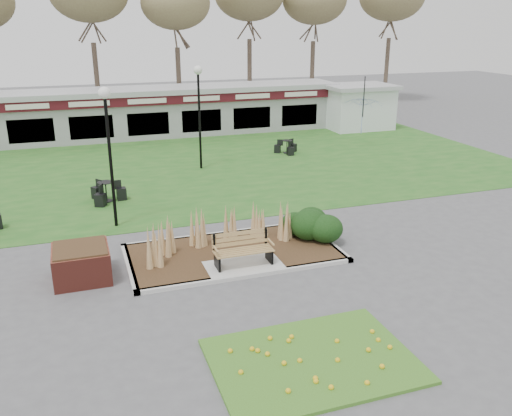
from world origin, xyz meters
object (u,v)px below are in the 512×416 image
object	(u,v)px
service_hut	(358,106)
food_pavilion	(144,112)
park_bench	(243,249)
patio_umbrella	(363,116)
bistro_set_a	(106,195)
lamp_post_near_left	(107,127)
bistro_set_c	(287,149)
lamp_post_mid_right	(199,95)
brick_planter	(82,263)

from	to	relation	value
service_hut	food_pavilion	bearing A→B (deg)	171.73
park_bench	patio_umbrella	bearing A→B (deg)	49.21
bistro_set_a	lamp_post_near_left	bearing A→B (deg)	-87.92
bistro_set_a	bistro_set_c	distance (m)	11.06
lamp_post_mid_right	food_pavilion	bearing A→B (deg)	99.46
park_bench	service_hut	bearing A→B (deg)	52.75
bistro_set_c	bistro_set_a	bearing A→B (deg)	-151.77
lamp_post_near_left	bistro_set_a	xyz separation A→B (m)	(-0.10, 2.84, -3.19)
brick_planter	bistro_set_c	bearing A→B (deg)	47.57
park_bench	lamp_post_mid_right	bearing A→B (deg)	82.67
food_pavilion	service_hut	size ratio (longest dim) A/B	5.59
brick_planter	patio_umbrella	distance (m)	19.57
brick_planter	patio_umbrella	world-z (taller)	patio_umbrella
food_pavilion	bistro_set_a	world-z (taller)	food_pavilion
service_hut	lamp_post_near_left	xyz separation A→B (m)	(-16.65, -13.16, 2.03)
food_pavilion	patio_umbrella	size ratio (longest dim) A/B	8.84
brick_planter	lamp_post_mid_right	size ratio (longest dim) A/B	0.31
brick_planter	service_hut	xyz separation A→B (m)	(17.90, 17.00, 0.97)
service_hut	patio_umbrella	distance (m)	5.60
brick_planter	bistro_set_c	distance (m)	16.14
park_bench	food_pavilion	size ratio (longest dim) A/B	0.07
brick_planter	bistro_set_c	xyz separation A→B (m)	(10.89, 11.91, -0.22)
park_bench	brick_planter	world-z (taller)	park_bench
park_bench	bistro_set_c	size ratio (longest dim) A/B	1.29
park_bench	service_hut	size ratio (longest dim) A/B	0.39
service_hut	lamp_post_mid_right	size ratio (longest dim) A/B	0.91
lamp_post_mid_right	bistro_set_a	world-z (taller)	lamp_post_mid_right
service_hut	lamp_post_near_left	world-z (taller)	lamp_post_near_left
service_hut	bistro_set_a	world-z (taller)	service_hut
food_pavilion	bistro_set_a	size ratio (longest dim) A/B	16.47
brick_planter	park_bench	bearing A→B (deg)	-9.69
park_bench	lamp_post_mid_right	xyz separation A→B (m)	(1.43, 11.13, 2.92)
park_bench	service_hut	xyz separation A→B (m)	(13.50, 17.75, 0.86)
service_hut	bistro_set_c	bearing A→B (deg)	-144.04
lamp_post_near_left	patio_umbrella	bearing A→B (deg)	29.96
park_bench	bistro_set_a	distance (m)	8.12
brick_planter	bistro_set_a	size ratio (longest dim) A/B	1.00
service_hut	bistro_set_c	size ratio (longest dim) A/B	3.35
bistro_set_c	patio_umbrella	xyz separation A→B (m)	(4.51, 0.09, 1.51)
lamp_post_near_left	lamp_post_mid_right	xyz separation A→B (m)	(4.58, 6.54, 0.03)
brick_planter	food_pavilion	xyz separation A→B (m)	(4.40, 18.96, 1.00)
food_pavilion	bistro_set_a	bearing A→B (deg)	-104.84
food_pavilion	service_hut	world-z (taller)	food_pavilion
service_hut	brick_planter	bearing A→B (deg)	-136.48
park_bench	bistro_set_c	bearing A→B (deg)	62.87
lamp_post_mid_right	patio_umbrella	bearing A→B (deg)	9.61
bistro_set_c	lamp_post_near_left	bearing A→B (deg)	-140.06
park_bench	brick_planter	size ratio (longest dim) A/B	1.13
park_bench	lamp_post_mid_right	size ratio (longest dim) A/B	0.35
lamp_post_near_left	bistro_set_c	xyz separation A→B (m)	(9.64, 8.07, -3.22)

